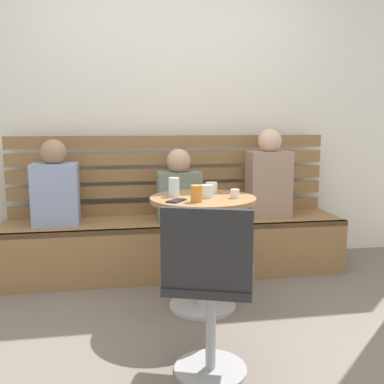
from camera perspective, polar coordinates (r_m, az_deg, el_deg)
ground at (r=2.54m, az=1.60°, el=-19.43°), size 8.00×8.00×0.00m
back_wall at (r=3.86m, az=-3.18°, el=12.61°), size 5.20×0.10×2.90m
booth_bench at (r=3.55m, az=-2.19°, el=-7.10°), size 2.70×0.52×0.44m
booth_backrest at (r=3.68m, az=-2.73°, el=2.28°), size 2.65×0.04×0.66m
cafe_table at (r=2.83m, az=1.41°, el=-5.08°), size 0.68×0.68×0.74m
white_chair at (r=2.07m, az=2.28°, el=-12.09°), size 0.51×0.51×0.85m
person_adult at (r=3.63m, az=9.99°, el=1.82°), size 0.34×0.22×0.72m
person_child_left at (r=3.44m, az=-1.72°, el=0.32°), size 0.34×0.22×0.57m
person_child_middle at (r=3.46m, az=-17.41°, el=0.59°), size 0.34×0.22×0.65m
cup_espresso_small at (r=2.76m, az=5.63°, el=-0.21°), size 0.06×0.06×0.05m
cup_glass_tall at (r=2.81m, az=-2.38°, el=0.66°), size 0.07×0.07×0.12m
cup_glass_short at (r=2.77m, az=1.97°, el=0.10°), size 0.08×0.08×0.08m
cup_tumbler_orange at (r=2.61m, az=0.61°, el=-0.20°), size 0.07×0.07×0.10m
cup_ceramic_white at (r=2.96m, az=2.56°, el=0.60°), size 0.08×0.08×0.07m
phone_on_table at (r=2.64m, az=-2.07°, el=-1.13°), size 0.14×0.15×0.01m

